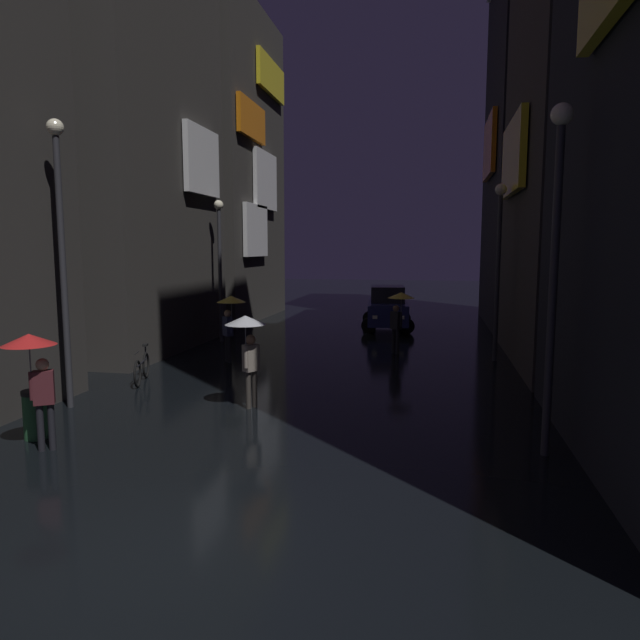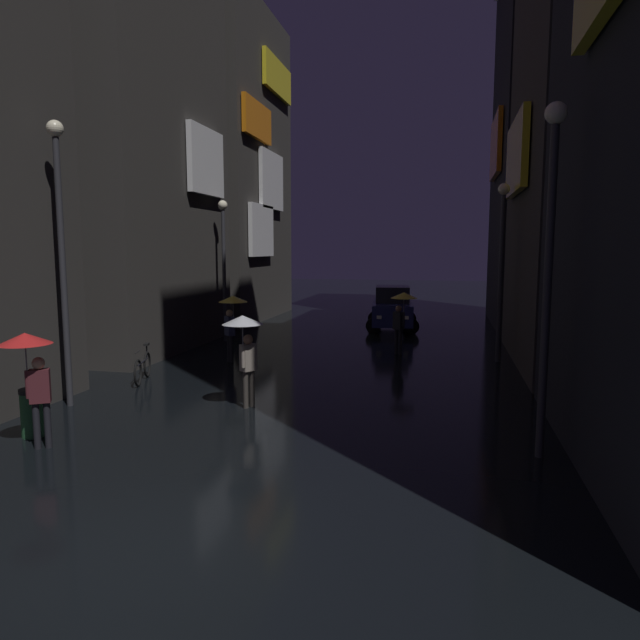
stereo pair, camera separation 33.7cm
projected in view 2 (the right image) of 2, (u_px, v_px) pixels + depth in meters
The scene contains 16 objects.
ground_plane at pixel (143, 559), 6.60m from camera, with size 120.00×120.00×0.00m, color black.
building_left_mid at pixel (129, 68), 19.52m from camera, with size 4.25×7.85×19.41m.
building_left_far at pixel (231, 168), 28.81m from camera, with size 4.25×8.51×15.24m.
building_right_mid at pixel (601, 20), 16.44m from camera, with size 4.25×8.24×20.28m.
building_right_far at pixel (549, 46), 25.15m from camera, with size 4.25×8.85×24.96m.
pedestrian_foreground_right_yellow at pixel (402, 306), 19.17m from camera, with size 0.90×0.90×2.12m.
pedestrian_foreground_left_clear at pixel (244, 335), 12.60m from camera, with size 0.90×0.90×2.12m.
pedestrian_near_crossing_red at pixel (30, 358), 10.00m from camera, with size 0.90×0.90×2.12m.
pedestrian_midstreet_left_yellow at pixel (232, 310), 17.82m from camera, with size 0.90×0.90×2.12m.
bicycle_parked_at_storefront at pixel (143, 367), 15.39m from camera, with size 0.59×1.76×0.96m.
car_distant at pixel (392, 308), 25.35m from camera, with size 2.53×4.28×1.92m.
streetlamp_right_far at pixel (502, 252), 17.72m from camera, with size 0.36×0.36×5.57m.
streetlamp_left_far at pixel (224, 254), 21.77m from camera, with size 0.36×0.36×5.39m.
streetlamp_left_near at pixel (61, 234), 12.58m from camera, with size 0.36×0.36×6.33m.
streetlamp_right_near at pixel (550, 243), 9.40m from camera, with size 0.36×0.36×5.92m.
trash_bin at pixel (33, 412), 10.88m from camera, with size 0.46×0.46×0.93m.
Camera 2 is at (3.36, -5.61, 3.58)m, focal length 32.00 mm.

